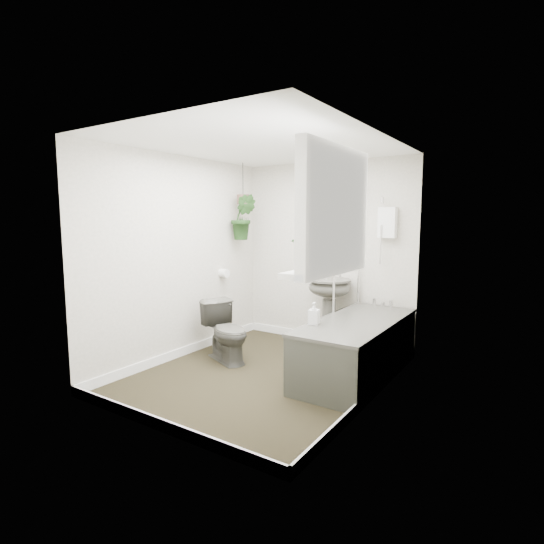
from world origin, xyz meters
The scene contains 22 objects.
floor centered at (0.00, 0.00, -0.01)m, with size 2.30×2.80×0.02m, color black.
ceiling centered at (0.00, 0.00, 2.31)m, with size 2.30×2.80×0.02m, color white.
wall_back centered at (0.00, 1.41, 1.15)m, with size 2.30×0.02×2.30m, color beige.
wall_front centered at (0.00, -1.41, 1.15)m, with size 2.30×0.02×2.30m, color beige.
wall_left centered at (-1.16, 0.00, 1.15)m, with size 0.02×2.80×2.30m, color beige.
wall_right centered at (1.16, 0.00, 1.15)m, with size 0.02×2.80×2.30m, color beige.
skirting centered at (0.00, 0.00, 0.05)m, with size 2.30×2.80×0.10m, color white.
bathtub centered at (0.80, 0.50, 0.29)m, with size 0.72×1.72×0.58m, color #46453F, non-canonical shape.
bath_screen centered at (0.47, 0.99, 1.28)m, with size 0.04×0.72×1.40m, color silver, non-canonical shape.
shower_box centered at (0.80, 1.34, 1.55)m, with size 0.20×0.10×0.35m, color white.
oval_mirror centered at (0.17, 1.37, 1.50)m, with size 0.46×0.03×0.62m, color #BEAE8C.
wall_sconce centered at (-0.23, 1.36, 1.40)m, with size 0.04×0.04×0.22m, color black.
toilet_roll_holder centered at (-1.10, 0.70, 0.90)m, with size 0.11×0.11×0.11m, color white.
window_recess centered at (1.09, -0.70, 1.65)m, with size 0.08×1.00×0.90m, color white.
window_sill centered at (1.02, -0.70, 1.23)m, with size 0.18×1.00×0.04m, color white.
window_blinds centered at (1.04, -0.70, 1.65)m, with size 0.01×0.86×0.76m, color white.
toilet centered at (-0.60, 0.14, 0.34)m, with size 0.37×0.66×0.67m, color #46453F.
pedestal_sink centered at (0.17, 1.16, 0.44)m, with size 0.51×0.44×0.88m, color #46453F, non-canonical shape.
sill_plant centered at (1.01, -0.94, 1.38)m, with size 0.24×0.21×0.27m, color black.
hanging_plant centered at (-0.97, 0.95, 1.61)m, with size 0.32×0.26×0.58m, color black.
soap_bottle centered at (0.51, 0.11, 0.69)m, with size 0.10×0.10×0.21m, color black.
hanging_pot centered at (-0.97, 0.95, 1.84)m, with size 0.16×0.16×0.12m, color brown.
Camera 1 is at (2.37, -3.46, 1.60)m, focal length 28.00 mm.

